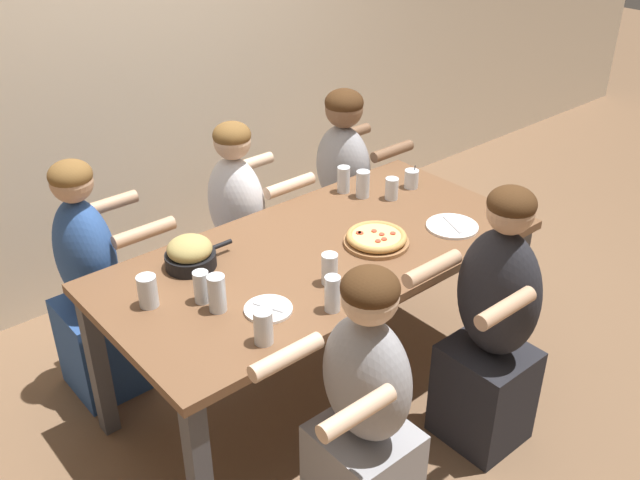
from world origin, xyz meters
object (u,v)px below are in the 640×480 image
at_px(drinking_glass_c, 344,179).
at_px(drinking_glass_h, 363,184).
at_px(skillet_bowl, 190,254).
at_px(diner_near_midleft, 364,420).
at_px(pizza_board_main, 376,239).
at_px(cocktail_glass_blue, 411,180).
at_px(diner_near_midright, 492,334).
at_px(empty_plate_b, 268,309).
at_px(drinking_glass_a, 330,270).
at_px(drinking_glass_g, 217,295).
at_px(empty_plate_a, 452,226).
at_px(drinking_glass_b, 201,287).
at_px(drinking_glass_d, 148,292).
at_px(diner_far_center, 239,238).
at_px(diner_far_right, 343,195).
at_px(diner_far_left, 93,292).
at_px(drinking_glass_e, 332,296).
at_px(drinking_glass_f, 263,329).
at_px(drinking_glass_i, 392,190).

distance_m(drinking_glass_c, drinking_glass_h, 0.11).
distance_m(skillet_bowl, diner_near_midleft, 0.98).
bearing_deg(drinking_glass_h, diner_near_midleft, -132.79).
xyz_separation_m(pizza_board_main, cocktail_glass_blue, (0.53, 0.29, 0.01)).
height_order(diner_near_midleft, diner_near_midright, diner_near_midright).
bearing_deg(empty_plate_b, drinking_glass_a, -1.12).
relative_size(empty_plate_b, drinking_glass_h, 1.37).
relative_size(drinking_glass_g, diner_near_midleft, 0.13).
bearing_deg(empty_plate_b, cocktail_glass_blue, 18.16).
bearing_deg(empty_plate_a, drinking_glass_b, 168.57).
distance_m(drinking_glass_d, diner_far_center, 1.02).
xyz_separation_m(empty_plate_a, drinking_glass_h, (-0.09, 0.49, 0.06)).
distance_m(drinking_glass_a, drinking_glass_g, 0.46).
bearing_deg(drinking_glass_d, empty_plate_b, -44.89).
bearing_deg(skillet_bowl, drinking_glass_d, -152.84).
xyz_separation_m(diner_near_midright, diner_far_right, (0.41, 1.36, -0.01)).
distance_m(cocktail_glass_blue, diner_near_midright, 0.99).
bearing_deg(diner_far_left, diner_far_right, 90.00).
distance_m(diner_far_left, diner_far_right, 1.50).
relative_size(empty_plate_a, drinking_glass_h, 1.76).
distance_m(drinking_glass_e, diner_near_midleft, 0.46).
height_order(drinking_glass_a, drinking_glass_b, same).
xyz_separation_m(drinking_glass_a, drinking_glass_f, (-0.42, -0.14, -0.00)).
bearing_deg(drinking_glass_d, pizza_board_main, -13.05).
distance_m(drinking_glass_a, drinking_glass_e, 0.18).
xyz_separation_m(drinking_glass_a, diner_near_midleft, (-0.24, -0.46, -0.30)).
xyz_separation_m(empty_plate_b, drinking_glass_c, (0.89, 0.57, 0.06)).
bearing_deg(diner_near_midleft, skillet_bowl, 6.68).
height_order(drinking_glass_i, diner_near_midright, diner_near_midright).
xyz_separation_m(empty_plate_a, drinking_glass_c, (-0.13, 0.59, 0.06)).
bearing_deg(diner_near_midleft, empty_plate_a, -65.03).
xyz_separation_m(empty_plate_a, diner_far_center, (-0.55, 0.91, -0.25)).
xyz_separation_m(cocktail_glass_blue, drinking_glass_f, (-1.30, -0.53, 0.02)).
bearing_deg(diner_near_midleft, empty_plate_b, 6.80).
distance_m(drinking_glass_b, drinking_glass_d, 0.20).
xyz_separation_m(drinking_glass_h, diner_far_left, (-1.24, 0.42, -0.30)).
height_order(drinking_glass_a, drinking_glass_g, drinking_glass_g).
bearing_deg(pizza_board_main, empty_plate_a, -17.65).
xyz_separation_m(skillet_bowl, diner_near_midright, (0.82, -0.92, -0.28)).
bearing_deg(cocktail_glass_blue, drinking_glass_c, 147.89).
height_order(drinking_glass_g, diner_far_left, diner_far_left).
relative_size(drinking_glass_a, diner_far_left, 0.11).
height_order(drinking_glass_e, drinking_glass_i, drinking_glass_e).
bearing_deg(diner_far_left, drinking_glass_a, 34.50).
height_order(empty_plate_b, diner_far_right, diner_far_right).
relative_size(empty_plate_b, diner_far_center, 0.16).
distance_m(empty_plate_a, diner_far_right, 0.96).
bearing_deg(cocktail_glass_blue, drinking_glass_e, -151.64).
bearing_deg(drinking_glass_h, skillet_bowl, -179.22).
distance_m(drinking_glass_d, drinking_glass_i, 1.33).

